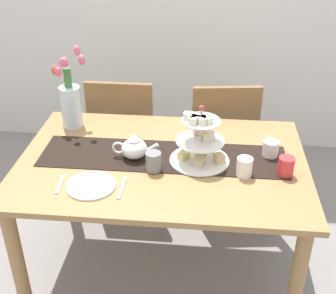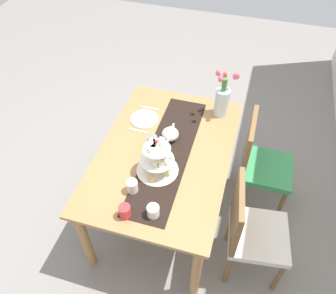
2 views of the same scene
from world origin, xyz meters
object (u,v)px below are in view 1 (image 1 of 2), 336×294
object	(u,v)px
dinner_plate_left	(91,186)
mug_white_text	(244,167)
tiered_cake_stand	(200,142)
teapot	(134,148)
mug_orange	(286,166)
knife_left	(122,188)
fork_left	(60,184)
mug_grey	(153,162)
chair_left	(124,133)
tulip_vase	(71,101)
dining_table	(162,177)
chair_right	(221,137)
cream_jug	(271,149)

from	to	relation	value
dinner_plate_left	mug_white_text	size ratio (longest dim) A/B	2.42
tiered_cake_stand	mug_white_text	bearing A→B (deg)	-27.80
teapot	mug_white_text	size ratio (longest dim) A/B	2.51
mug_orange	knife_left	bearing A→B (deg)	-166.29
fork_left	mug_white_text	xyz separation A→B (m)	(0.85, 0.16, 0.04)
dinner_plate_left	mug_white_text	distance (m)	0.72
teapot	mug_grey	world-z (taller)	teapot
tiered_cake_stand	mug_orange	size ratio (longest dim) A/B	3.20
teapot	dinner_plate_left	world-z (taller)	teapot
chair_left	knife_left	world-z (taller)	chair_left
fork_left	mug_white_text	bearing A→B (deg)	10.69
tulip_vase	teapot	bearing A→B (deg)	-37.96
tulip_vase	mug_white_text	xyz separation A→B (m)	(0.95, -0.43, -0.11)
dining_table	mug_grey	xyz separation A→B (m)	(-0.03, -0.11, 0.16)
dining_table	chair_right	world-z (taller)	chair_right
knife_left	mug_white_text	size ratio (longest dim) A/B	1.79
chair_left	mug_orange	world-z (taller)	chair_left
mug_orange	teapot	bearing A→B (deg)	173.51
knife_left	chair_right	bearing A→B (deg)	64.27
tulip_vase	mug_grey	size ratio (longest dim) A/B	4.70
cream_jug	knife_left	world-z (taller)	cream_jug
chair_right	tulip_vase	bearing A→B (deg)	-155.54
teapot	dinner_plate_left	xyz separation A→B (m)	(-0.16, -0.27, -0.05)
teapot	dining_table	bearing A→B (deg)	0.00
tiered_cake_stand	chair_left	bearing A→B (deg)	126.56
tiered_cake_stand	mug_white_text	world-z (taller)	tiered_cake_stand
fork_left	chair_left	bearing A→B (deg)	83.73
dining_table	chair_left	world-z (taller)	chair_left
tulip_vase	cream_jug	bearing A→B (deg)	-12.07
dining_table	tulip_vase	world-z (taller)	tulip_vase
dining_table	tiered_cake_stand	bearing A→B (deg)	1.50
dining_table	mug_orange	world-z (taller)	mug_orange
teapot	knife_left	distance (m)	0.27
chair_left	knife_left	xyz separation A→B (m)	(0.18, -0.98, 0.25)
tulip_vase	mug_orange	bearing A→B (deg)	-19.33
teapot	mug_white_text	world-z (taller)	teapot
mug_grey	chair_right	bearing A→B (deg)	67.03
dinner_plate_left	chair_right	bearing A→B (deg)	57.81
fork_left	mug_grey	bearing A→B (deg)	21.15
cream_jug	dinner_plate_left	distance (m)	0.92
cream_jug	mug_grey	distance (m)	0.61
teapot	dinner_plate_left	size ratio (longest dim) A/B	1.04
fork_left	mug_grey	world-z (taller)	mug_grey
chair_right	mug_white_text	distance (m)	0.88
cream_jug	chair_left	bearing A→B (deg)	144.48
cream_jug	mug_white_text	distance (m)	0.24
dinner_plate_left	fork_left	size ratio (longest dim) A/B	1.53
dinner_plate_left	knife_left	xyz separation A→B (m)	(0.14, 0.00, -0.00)
chair_right	mug_orange	bearing A→B (deg)	-70.66
dinner_plate_left	mug_grey	distance (m)	0.32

